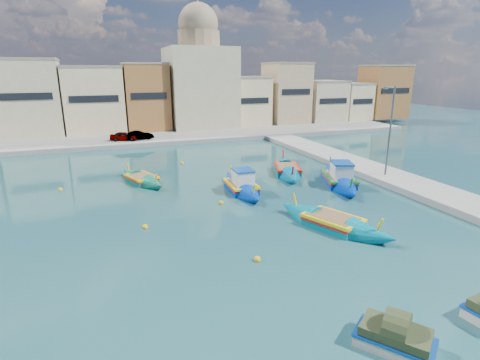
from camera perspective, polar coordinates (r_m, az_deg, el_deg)
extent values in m
plane|color=#173C46|center=(21.72, -4.39, -8.79)|extent=(160.00, 160.00, 0.00)
cube|color=gray|center=(31.36, 29.05, -2.38)|extent=(4.00, 70.00, 0.50)
cube|color=gray|center=(51.99, -14.40, 5.96)|extent=(80.00, 8.00, 0.60)
cube|color=#C1B690|center=(58.80, -29.37, 10.73)|extent=(7.88, 6.24, 9.89)
cube|color=gray|center=(58.70, -30.09, 15.65)|extent=(8.04, 6.37, 0.30)
cube|color=black|center=(55.64, -29.90, 10.97)|extent=(6.30, 0.10, 0.90)
cube|color=beige|center=(58.80, -21.29, 11.25)|extent=(7.88, 7.44, 8.99)
cube|color=gray|center=(58.66, -21.77, 15.75)|extent=(8.04, 7.59, 0.30)
cube|color=black|center=(55.01, -21.33, 11.44)|extent=(6.30, 0.10, 0.90)
cube|color=#A46733|center=(58.54, -14.05, 12.06)|extent=(6.17, 6.13, 9.43)
cube|color=gray|center=(58.42, -14.39, 16.81)|extent=(6.29, 6.26, 0.30)
cube|color=black|center=(55.42, -13.68, 12.35)|extent=(4.93, 0.10, 0.90)
cube|color=tan|center=(60.78, -6.86, 10.96)|extent=(7.31, 7.69, 6.05)
cube|color=gray|center=(60.57, -6.97, 13.95)|extent=(7.46, 7.85, 0.30)
cube|color=black|center=(56.99, -5.91, 10.94)|extent=(5.85, 0.10, 0.90)
cube|color=beige|center=(62.90, 0.37, 11.87)|extent=(7.54, 7.30, 7.41)
cube|color=gray|center=(62.72, 0.38, 15.39)|extent=(7.69, 7.45, 0.30)
cube|color=black|center=(59.44, 1.68, 11.96)|extent=(6.03, 0.10, 0.90)
cube|color=tan|center=(65.91, 7.03, 12.93)|extent=(6.36, 6.97, 9.63)
cube|color=gray|center=(65.81, 7.19, 17.25)|extent=(6.48, 7.11, 0.30)
cube|color=black|center=(62.76, 8.56, 13.15)|extent=(5.09, 0.10, 0.90)
cube|color=#C1B690|center=(69.50, 12.45, 11.61)|extent=(6.63, 6.70, 6.65)
cube|color=gray|center=(69.32, 12.63, 14.47)|extent=(6.76, 6.83, 0.30)
cube|color=black|center=(66.65, 14.07, 11.61)|extent=(5.30, 0.10, 0.90)
cube|color=beige|center=(73.32, 16.37, 11.39)|extent=(5.08, 7.51, 6.20)
cube|color=gray|center=(73.15, 16.58, 13.93)|extent=(5.18, 7.66, 0.30)
cube|color=black|center=(70.29, 18.26, 11.31)|extent=(4.06, 0.10, 0.90)
cube|color=#A46733|center=(76.95, 21.03, 12.36)|extent=(7.79, 6.00, 9.33)
cube|color=gray|center=(76.85, 21.41, 15.92)|extent=(7.95, 6.12, 0.30)
cube|color=black|center=(74.66, 22.63, 12.46)|extent=(6.23, 0.10, 0.90)
cube|color=#C1B690|center=(60.96, -6.11, 13.80)|extent=(10.00, 10.00, 12.00)
cylinder|color=#9E8466|center=(61.07, -6.32, 20.56)|extent=(6.40, 6.40, 2.40)
sphere|color=#9E8466|center=(61.28, -6.39, 22.60)|extent=(6.00, 6.00, 6.00)
cylinder|color=#9E8466|center=(61.67, -6.49, 25.29)|extent=(0.30, 0.30, 1.60)
cylinder|color=#595B60|center=(34.21, 21.83, 6.42)|extent=(0.16, 0.16, 8.00)
cylinder|color=#595B60|center=(33.57, 22.03, 12.96)|extent=(1.00, 0.10, 0.10)
cube|color=#595B60|center=(33.24, 21.36, 12.92)|extent=(0.35, 0.15, 0.18)
imported|color=#4C1919|center=(50.16, -17.29, 6.39)|extent=(3.62, 2.28, 1.15)
imported|color=#4C1919|center=(50.30, -15.07, 6.59)|extent=(3.68, 2.01, 1.15)
cube|color=#0030A3|center=(32.59, 14.83, -0.24)|extent=(3.36, 4.31, 1.06)
cone|color=#0030A3|center=(35.52, 13.65, 1.29)|extent=(3.24, 4.02, 2.73)
cone|color=#0030A3|center=(29.67, 16.25, -1.87)|extent=(3.24, 4.02, 2.73)
cube|color=#197F33|center=(32.47, 14.89, 0.52)|extent=(3.51, 4.54, 0.19)
cube|color=red|center=(32.52, 14.86, 0.19)|extent=(3.48, 4.42, 0.11)
cube|color=olive|center=(32.45, 14.90, 0.66)|extent=(2.94, 3.87, 0.06)
cylinder|color=#197F33|center=(35.65, 13.62, 2.49)|extent=(0.32, 0.52, 1.16)
cylinder|color=#197F33|center=(29.19, 16.52, -0.77)|extent=(0.32, 0.52, 1.16)
cube|color=white|center=(31.78, 15.21, 1.41)|extent=(2.09, 2.34, 1.17)
cube|color=#0F47A5|center=(31.63, 15.29, 2.54)|extent=(2.22, 2.50, 0.13)
cube|color=#0034AD|center=(29.71, 0.18, -1.31)|extent=(2.12, 3.24, 0.99)
cone|color=#0034AD|center=(32.07, -1.26, 0.11)|extent=(2.11, 3.02, 2.47)
cone|color=#0034AD|center=(27.35, 1.88, -2.79)|extent=(2.11, 3.02, 2.47)
cube|color=yellow|center=(29.58, 0.19, -0.55)|extent=(2.20, 3.41, 0.18)
cube|color=red|center=(29.64, 0.19, -0.88)|extent=(2.22, 3.30, 0.10)
cube|color=olive|center=(29.56, 0.19, -0.40)|extent=(1.81, 2.94, 0.06)
cylinder|color=yellow|center=(32.14, -1.40, 1.34)|extent=(0.16, 0.47, 1.08)
cylinder|color=yellow|center=(26.92, 2.08, -1.67)|extent=(0.16, 0.47, 1.08)
cube|color=white|center=(28.99, 0.47, 0.38)|extent=(1.45, 1.67, 1.09)
cube|color=#0F47A5|center=(28.83, 0.47, 1.53)|extent=(1.54, 1.78, 0.12)
cube|color=#006C99|center=(35.08, 7.20, 1.35)|extent=(3.17, 3.99, 1.06)
cone|color=#006C99|center=(37.84, 6.62, 2.56)|extent=(3.08, 3.75, 2.66)
cone|color=#006C99|center=(32.32, 7.89, 0.12)|extent=(3.08, 3.75, 2.66)
cube|color=red|center=(34.97, 7.23, 2.05)|extent=(3.31, 4.20, 0.19)
cube|color=#197F33|center=(35.02, 7.22, 1.75)|extent=(3.29, 4.09, 0.11)
cube|color=olive|center=(34.95, 7.23, 2.19)|extent=(2.76, 3.59, 0.06)
cylinder|color=red|center=(37.96, 6.60, 3.67)|extent=(0.31, 0.52, 1.15)
cylinder|color=red|center=(31.86, 8.01, 1.16)|extent=(0.31, 0.52, 1.15)
cube|color=#0B7355|center=(33.03, -14.74, -0.07)|extent=(2.68, 3.21, 0.91)
cone|color=#0B7355|center=(34.99, -16.44, 0.79)|extent=(2.61, 3.05, 2.24)
cone|color=#0B7355|center=(31.07, -12.83, -0.88)|extent=(2.61, 3.05, 2.24)
cube|color=yellow|center=(32.92, -14.78, 0.56)|extent=(2.80, 3.38, 0.16)
cube|color=red|center=(32.97, -14.76, 0.29)|extent=(2.78, 3.29, 0.09)
cube|color=olive|center=(32.90, -14.79, 0.69)|extent=(2.33, 2.88, 0.05)
cylinder|color=yellow|center=(35.05, -16.68, 1.79)|extent=(0.27, 0.45, 0.99)
cylinder|color=yellow|center=(30.72, -12.69, 0.08)|extent=(0.27, 0.45, 0.99)
cube|color=#008196|center=(23.60, 13.91, -6.58)|extent=(3.16, 3.75, 1.04)
cone|color=#008196|center=(24.96, 8.82, -4.87)|extent=(3.08, 3.56, 2.57)
cone|color=#008196|center=(22.43, 19.62, -8.18)|extent=(3.08, 3.56, 2.57)
cube|color=yellow|center=(23.44, 13.98, -5.60)|extent=(3.30, 3.94, 0.19)
cube|color=red|center=(23.51, 13.95, -6.02)|extent=(3.27, 3.84, 0.10)
cube|color=olive|center=(23.41, 13.99, -5.41)|extent=(2.76, 3.36, 0.06)
cylinder|color=yellow|center=(24.88, 8.42, -3.27)|extent=(0.33, 0.51, 1.13)
cylinder|color=yellow|center=(22.07, 20.39, -6.77)|extent=(0.33, 0.51, 1.13)
cube|color=beige|center=(15.03, 22.40, -22.23)|extent=(2.56, 2.82, 0.63)
cube|color=#0F47A5|center=(14.85, 22.54, -21.33)|extent=(2.65, 2.91, 0.11)
cube|color=#2D381E|center=(14.71, 22.64, -20.58)|extent=(2.36, 2.56, 0.31)
cylinder|color=#2D381E|center=(14.62, 22.71, -20.10)|extent=(1.74, 2.11, 0.54)
sphere|color=yellow|center=(23.58, -14.25, -6.96)|extent=(0.36, 0.36, 0.36)
sphere|color=yellow|center=(26.91, -2.89, -3.51)|extent=(0.36, 0.36, 0.36)
sphere|color=yellow|center=(38.76, -8.82, 2.53)|extent=(0.36, 0.36, 0.36)
sphere|color=yellow|center=(33.07, -25.68, -1.34)|extent=(0.36, 0.36, 0.36)
sphere|color=yellow|center=(31.36, 24.79, -2.14)|extent=(0.36, 0.36, 0.36)
sphere|color=yellow|center=(19.24, 2.66, -12.00)|extent=(0.36, 0.36, 0.36)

